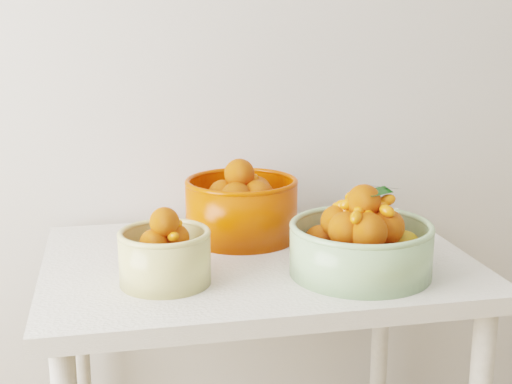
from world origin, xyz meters
TOP-DOWN VIEW (x-y plane):
  - table at (-0.17, 1.60)m, footprint 1.00×0.70m
  - bowl_cream at (-0.40, 1.48)m, footprint 0.25×0.25m
  - bowl_green at (0.03, 1.45)m, footprint 0.41×0.41m
  - bowl_orange at (-0.18, 1.76)m, footprint 0.34×0.34m

SIDE VIEW (x-z plane):
  - table at x=-0.17m, z-range 0.28..1.03m
  - bowl_cream at x=-0.40m, z-range 0.73..0.90m
  - bowl_green at x=0.03m, z-range 0.72..0.92m
  - bowl_orange at x=-0.18m, z-range 0.73..0.94m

